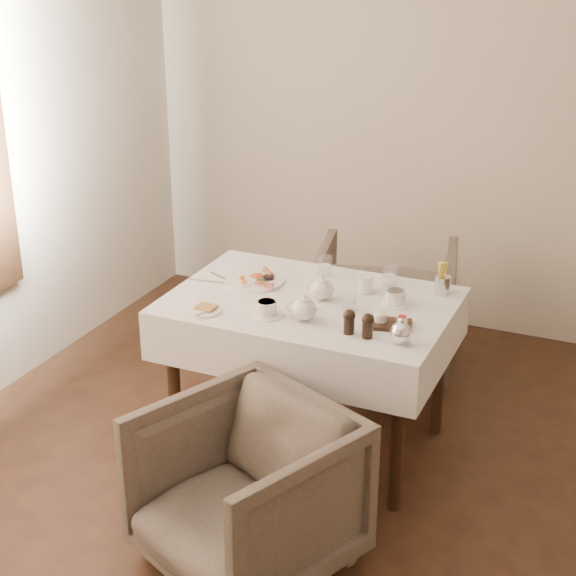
% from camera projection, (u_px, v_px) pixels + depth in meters
% --- Properties ---
extents(table, '(1.28, 0.88, 0.75)m').
position_uv_depth(table, '(310.00, 323.00, 4.07)').
color(table, black).
rests_on(table, ground).
extents(armchair_near, '(0.94, 0.95, 0.66)m').
position_uv_depth(armchair_near, '(246.00, 492.00, 3.37)').
color(armchair_near, '#473E34').
rests_on(armchair_near, ground).
extents(armchair_far, '(0.91, 0.92, 0.71)m').
position_uv_depth(armchair_far, '(384.00, 309.00, 4.92)').
color(armchair_far, '#473E34').
rests_on(armchair_far, ground).
extents(breakfast_plate, '(0.28, 0.28, 0.04)m').
position_uv_depth(breakfast_plate, '(256.00, 280.00, 4.22)').
color(breakfast_plate, white).
rests_on(breakfast_plate, table).
extents(side_plate, '(0.18, 0.17, 0.02)m').
position_uv_depth(side_plate, '(201.00, 310.00, 3.90)').
color(side_plate, white).
rests_on(side_plate, table).
extents(teapot_centre, '(0.15, 0.12, 0.12)m').
position_uv_depth(teapot_centre, '(322.00, 288.00, 4.00)').
color(teapot_centre, white).
rests_on(teapot_centre, table).
extents(teapot_front, '(0.16, 0.13, 0.12)m').
position_uv_depth(teapot_front, '(304.00, 307.00, 3.79)').
color(teapot_front, white).
rests_on(teapot_front, table).
extents(creamer, '(0.07, 0.07, 0.08)m').
position_uv_depth(creamer, '(366.00, 284.00, 4.09)').
color(creamer, white).
rests_on(creamer, table).
extents(teacup_near, '(0.14, 0.14, 0.07)m').
position_uv_depth(teacup_near, '(267.00, 309.00, 3.85)').
color(teacup_near, white).
rests_on(teacup_near, table).
extents(teacup_far, '(0.14, 0.14, 0.07)m').
position_uv_depth(teacup_far, '(395.00, 298.00, 3.96)').
color(teacup_far, white).
rests_on(teacup_far, table).
extents(glass_left, '(0.07, 0.07, 0.10)m').
position_uv_depth(glass_left, '(325.00, 266.00, 4.28)').
color(glass_left, silver).
rests_on(glass_left, table).
extents(glass_mid, '(0.07, 0.07, 0.09)m').
position_uv_depth(glass_mid, '(349.00, 301.00, 3.90)').
color(glass_mid, silver).
rests_on(glass_mid, table).
extents(glass_right, '(0.08, 0.08, 0.09)m').
position_uv_depth(glass_right, '(389.00, 276.00, 4.17)').
color(glass_right, silver).
rests_on(glass_right, table).
extents(condiment_board, '(0.21, 0.16, 0.05)m').
position_uv_depth(condiment_board, '(389.00, 322.00, 3.76)').
color(condiment_board, black).
rests_on(condiment_board, table).
extents(pepper_mill_left, '(0.06, 0.06, 0.11)m').
position_uv_depth(pepper_mill_left, '(349.00, 321.00, 3.68)').
color(pepper_mill_left, black).
rests_on(pepper_mill_left, table).
extents(pepper_mill_right, '(0.05, 0.05, 0.11)m').
position_uv_depth(pepper_mill_right, '(368.00, 326.00, 3.64)').
color(pepper_mill_right, black).
rests_on(pepper_mill_right, table).
extents(silver_pot, '(0.13, 0.11, 0.12)m').
position_uv_depth(silver_pot, '(401.00, 331.00, 3.58)').
color(silver_pot, white).
rests_on(silver_pot, table).
extents(fries_cup, '(0.07, 0.07, 0.16)m').
position_uv_depth(fries_cup, '(443.00, 280.00, 4.06)').
color(fries_cup, silver).
rests_on(fries_cup, table).
extents(cutlery_fork, '(0.19, 0.10, 0.00)m').
position_uv_depth(cutlery_fork, '(224.00, 278.00, 4.26)').
color(cutlery_fork, silver).
rests_on(cutlery_fork, table).
extents(cutlery_knife, '(0.20, 0.04, 0.00)m').
position_uv_depth(cutlery_knife, '(208.00, 281.00, 4.22)').
color(cutlery_knife, silver).
rests_on(cutlery_knife, table).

